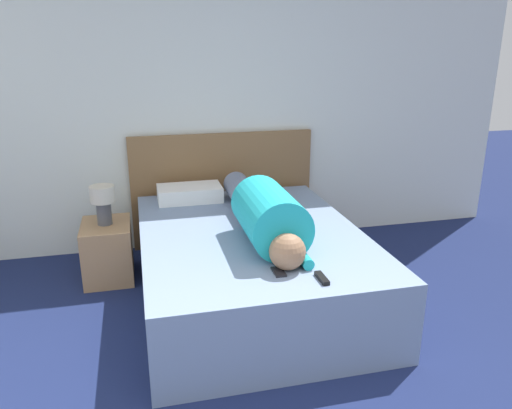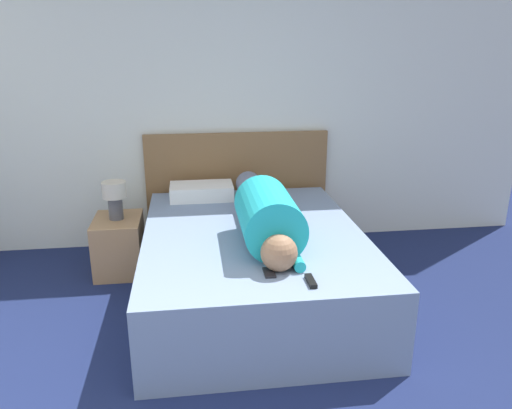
{
  "view_description": "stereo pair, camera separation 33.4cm",
  "coord_description": "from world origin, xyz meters",
  "px_view_note": "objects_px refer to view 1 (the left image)",
  "views": [
    {
      "loc": [
        -0.55,
        -1.12,
        1.82
      ],
      "look_at": [
        0.2,
        1.97,
        0.78
      ],
      "focal_mm": 35.0,
      "sensor_mm": 36.0,
      "label": 1
    },
    {
      "loc": [
        -0.23,
        -1.18,
        1.82
      ],
      "look_at": [
        0.2,
        1.97,
        0.78
      ],
      "focal_mm": 35.0,
      "sensor_mm": 36.0,
      "label": 2
    }
  ],
  "objects_px": {
    "person_lying": "(264,213)",
    "pillow_near_headboard": "(190,193)",
    "bed": "(251,265)",
    "cell_phone": "(279,272)",
    "nightstand": "(108,251)",
    "tv_remote": "(322,278)",
    "table_lamp": "(103,200)"
  },
  "relations": [
    {
      "from": "bed",
      "to": "tv_remote",
      "type": "height_order",
      "value": "tv_remote"
    },
    {
      "from": "nightstand",
      "to": "pillow_near_headboard",
      "type": "height_order",
      "value": "pillow_near_headboard"
    },
    {
      "from": "bed",
      "to": "cell_phone",
      "type": "distance_m",
      "value": 0.75
    },
    {
      "from": "cell_phone",
      "to": "table_lamp",
      "type": "bearing_deg",
      "value": 128.7
    },
    {
      "from": "nightstand",
      "to": "person_lying",
      "type": "distance_m",
      "value": 1.39
    },
    {
      "from": "nightstand",
      "to": "tv_remote",
      "type": "relative_size",
      "value": 3.25
    },
    {
      "from": "bed",
      "to": "cell_phone",
      "type": "height_order",
      "value": "cell_phone"
    },
    {
      "from": "nightstand",
      "to": "person_lying",
      "type": "relative_size",
      "value": 0.3
    },
    {
      "from": "bed",
      "to": "tv_remote",
      "type": "distance_m",
      "value": 0.91
    },
    {
      "from": "bed",
      "to": "nightstand",
      "type": "height_order",
      "value": "bed"
    },
    {
      "from": "nightstand",
      "to": "table_lamp",
      "type": "distance_m",
      "value": 0.42
    },
    {
      "from": "nightstand",
      "to": "tv_remote",
      "type": "height_order",
      "value": "tv_remote"
    },
    {
      "from": "nightstand",
      "to": "tv_remote",
      "type": "distance_m",
      "value": 1.94
    },
    {
      "from": "person_lying",
      "to": "pillow_near_headboard",
      "type": "height_order",
      "value": "person_lying"
    },
    {
      "from": "nightstand",
      "to": "cell_phone",
      "type": "xyz_separation_m",
      "value": [
        1.04,
        -1.3,
        0.31
      ]
    },
    {
      "from": "table_lamp",
      "to": "tv_remote",
      "type": "relative_size",
      "value": 2.07
    },
    {
      "from": "bed",
      "to": "table_lamp",
      "type": "distance_m",
      "value": 1.26
    },
    {
      "from": "person_lying",
      "to": "tv_remote",
      "type": "relative_size",
      "value": 10.96
    },
    {
      "from": "nightstand",
      "to": "person_lying",
      "type": "height_order",
      "value": "person_lying"
    },
    {
      "from": "nightstand",
      "to": "table_lamp",
      "type": "height_order",
      "value": "table_lamp"
    },
    {
      "from": "bed",
      "to": "nightstand",
      "type": "bearing_deg",
      "value": 149.86
    },
    {
      "from": "table_lamp",
      "to": "tv_remote",
      "type": "bearing_deg",
      "value": -49.09
    },
    {
      "from": "person_lying",
      "to": "pillow_near_headboard",
      "type": "distance_m",
      "value": 1.03
    },
    {
      "from": "bed",
      "to": "cell_phone",
      "type": "bearing_deg",
      "value": -89.63
    },
    {
      "from": "tv_remote",
      "to": "table_lamp",
      "type": "bearing_deg",
      "value": 130.91
    },
    {
      "from": "table_lamp",
      "to": "tv_remote",
      "type": "distance_m",
      "value": 1.91
    },
    {
      "from": "tv_remote",
      "to": "cell_phone",
      "type": "relative_size",
      "value": 1.15
    },
    {
      "from": "bed",
      "to": "person_lying",
      "type": "bearing_deg",
      "value": -55.9
    },
    {
      "from": "person_lying",
      "to": "pillow_near_headboard",
      "type": "relative_size",
      "value": 3.07
    },
    {
      "from": "tv_remote",
      "to": "person_lying",
      "type": "bearing_deg",
      "value": 101.28
    },
    {
      "from": "bed",
      "to": "person_lying",
      "type": "xyz_separation_m",
      "value": [
        0.07,
        -0.1,
        0.43
      ]
    },
    {
      "from": "bed",
      "to": "pillow_near_headboard",
      "type": "height_order",
      "value": "pillow_near_headboard"
    }
  ]
}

